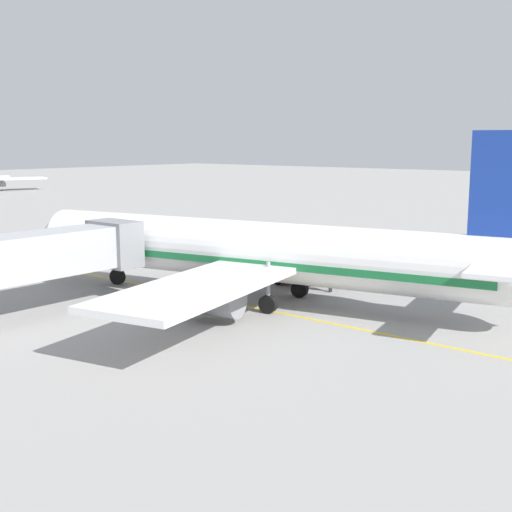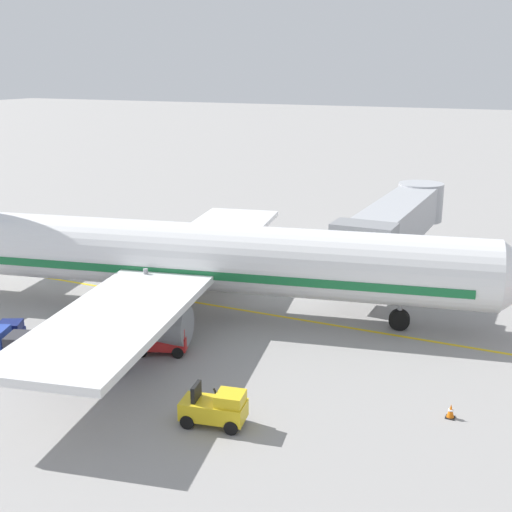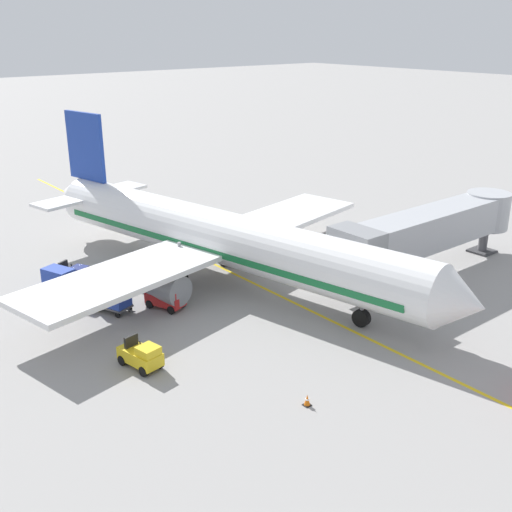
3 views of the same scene
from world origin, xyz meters
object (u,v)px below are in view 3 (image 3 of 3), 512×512
(baggage_tug_lead, at_px, (73,275))
(baggage_cart_second_in_train, at_px, (78,288))
(parked_airliner, at_px, (220,238))
(baggage_tug_spare, at_px, (167,298))
(baggage_cart_third_in_train, at_px, (59,277))
(jet_bridge, at_px, (431,228))
(ground_crew_wing_walker, at_px, (142,277))
(safety_cone_nose_left, at_px, (307,400))
(baggage_cart_front, at_px, (113,298))
(baggage_tug_trailing, at_px, (141,355))

(baggage_tug_lead, height_order, baggage_cart_second_in_train, baggage_tug_lead)
(parked_airliner, height_order, baggage_tug_spare, parked_airliner)
(baggage_cart_third_in_train, bearing_deg, baggage_tug_spare, 120.40)
(baggage_cart_third_in_train, bearing_deg, jet_bridge, 147.80)
(jet_bridge, bearing_deg, parked_airliner, -34.08)
(baggage_tug_lead, relative_size, ground_crew_wing_walker, 1.64)
(safety_cone_nose_left, bearing_deg, parked_airliner, -111.44)
(parked_airliner, relative_size, baggage_cart_second_in_train, 12.54)
(ground_crew_wing_walker, bearing_deg, baggage_tug_lead, -50.02)
(jet_bridge, height_order, ground_crew_wing_walker, jet_bridge)
(baggage_cart_second_in_train, bearing_deg, parked_airliner, 162.26)
(baggage_cart_front, bearing_deg, jet_bridge, 157.76)
(jet_bridge, distance_m, safety_cone_nose_left, 19.99)
(baggage_tug_lead, xyz_separation_m, baggage_tug_trailing, (1.85, 13.02, 0.00))
(baggage_tug_spare, xyz_separation_m, baggage_cart_third_in_train, (4.20, -7.16, 0.24))
(parked_airliner, bearing_deg, ground_crew_wing_walker, -20.20)
(baggage_cart_second_in_train, bearing_deg, baggage_tug_trailing, 84.36)
(parked_airliner, height_order, baggage_tug_lead, parked_airliner)
(parked_airliner, bearing_deg, baggage_tug_spare, 16.68)
(parked_airliner, distance_m, safety_cone_nose_left, 16.68)
(baggage_cart_front, relative_size, safety_cone_nose_left, 5.02)
(baggage_cart_front, relative_size, ground_crew_wing_walker, 1.75)
(baggage_tug_lead, xyz_separation_m, baggage_cart_front, (-0.17, 5.81, 0.24))
(baggage_tug_trailing, xyz_separation_m, baggage_cart_front, (-2.02, -7.21, 0.24))
(baggage_cart_second_in_train, bearing_deg, baggage_cart_third_in_train, -83.12)
(baggage_tug_spare, height_order, ground_crew_wing_walker, ground_crew_wing_walker)
(parked_airliner, height_order, baggage_cart_second_in_train, parked_airliner)
(baggage_tug_spare, xyz_separation_m, ground_crew_wing_walker, (-0.26, -3.57, 0.24))
(baggage_tug_spare, distance_m, baggage_cart_second_in_train, 6.07)
(parked_airliner, xyz_separation_m, baggage_tug_lead, (8.54, -5.88, -2.47))
(baggage_tug_lead, height_order, baggage_cart_front, baggage_tug_lead)
(jet_bridge, bearing_deg, ground_crew_wing_walker, -30.36)
(baggage_cart_second_in_train, bearing_deg, ground_crew_wing_walker, 165.45)
(jet_bridge, bearing_deg, baggage_cart_third_in_train, -32.20)
(jet_bridge, distance_m, baggage_cart_second_in_train, 24.86)
(baggage_tug_lead, height_order, baggage_tug_spare, same)
(parked_airliner, distance_m, baggage_cart_front, 8.66)
(baggage_cart_front, height_order, safety_cone_nose_left, baggage_cart_front)
(parked_airliner, height_order, baggage_cart_third_in_train, parked_airliner)
(baggage_cart_second_in_train, xyz_separation_m, ground_crew_wing_walker, (-4.16, 1.08, 0.00))
(baggage_tug_lead, bearing_deg, baggage_cart_second_in_train, 73.52)
(jet_bridge, height_order, baggage_tug_lead, jet_bridge)
(baggage_cart_third_in_train, bearing_deg, parked_airliner, 150.35)
(baggage_tug_lead, xyz_separation_m, baggage_tug_spare, (-3.05, 7.52, 0.00))
(parked_airliner, relative_size, baggage_cart_front, 12.54)
(baggage_tug_lead, xyz_separation_m, ground_crew_wing_walker, (-3.31, 3.95, 0.24))
(baggage_tug_lead, distance_m, safety_cone_nose_left, 21.32)
(jet_bridge, height_order, baggage_tug_spare, jet_bridge)
(jet_bridge, relative_size, safety_cone_nose_left, 30.23)
(baggage_tug_trailing, bearing_deg, ground_crew_wing_walker, -119.67)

